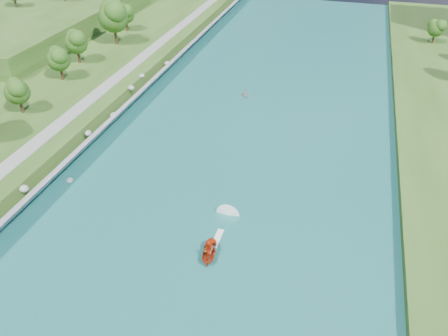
% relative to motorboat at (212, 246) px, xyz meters
% --- Properties ---
extents(ground, '(260.00, 260.00, 0.00)m').
position_rel_motorboat_xyz_m(ground, '(-3.07, -2.69, -0.85)').
color(ground, '#2D5119').
rests_on(ground, ground).
extents(river_water, '(55.00, 240.00, 0.10)m').
position_rel_motorboat_xyz_m(river_water, '(-3.07, 17.31, -0.80)').
color(river_water, '#185C56').
rests_on(river_water, ground).
extents(ridge_west, '(60.00, 120.00, 9.00)m').
position_rel_motorboat_xyz_m(ridge_west, '(-85.57, 92.31, 3.65)').
color(ridge_west, '#2D5119').
rests_on(ridge_west, ground).
extents(riprap_bank, '(4.85, 236.00, 4.58)m').
position_rel_motorboat_xyz_m(riprap_bank, '(-28.93, 16.36, 0.96)').
color(riprap_bank, slate).
rests_on(riprap_bank, ground).
extents(riverside_path, '(3.00, 200.00, 0.10)m').
position_rel_motorboat_xyz_m(riverside_path, '(-35.57, 17.31, 2.70)').
color(riverside_path, gray).
rests_on(riverside_path, berm_west).
extents(motorboat, '(3.60, 19.08, 2.13)m').
position_rel_motorboat_xyz_m(motorboat, '(0.00, 0.00, 0.00)').
color(motorboat, '#BA300E').
rests_on(motorboat, river_water).
extents(raft, '(3.11, 3.23, 1.48)m').
position_rel_motorboat_xyz_m(raft, '(-7.35, 47.48, -0.42)').
color(raft, gray).
rests_on(raft, river_water).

